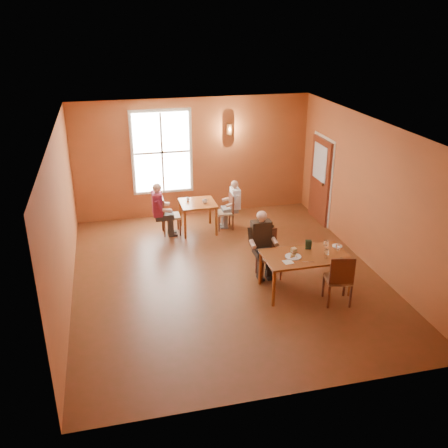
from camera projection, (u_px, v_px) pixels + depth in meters
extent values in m
cube|color=brown|center=(226.00, 276.00, 10.06)|extent=(6.00, 7.00, 0.01)
cube|color=brown|center=(194.00, 158.00, 12.60)|extent=(6.00, 0.04, 3.00)
cube|color=brown|center=(292.00, 303.00, 6.34)|extent=(6.00, 0.04, 3.00)
cube|color=brown|center=(62.00, 221.00, 8.83)|extent=(0.04, 7.00, 3.00)
cube|color=brown|center=(370.00, 194.00, 10.11)|extent=(0.04, 7.00, 3.00)
cube|color=white|center=(227.00, 128.00, 8.88)|extent=(6.00, 7.00, 0.04)
cube|color=white|center=(162.00, 152.00, 12.30)|extent=(1.36, 0.10, 1.96)
cube|color=maroon|center=(320.00, 181.00, 12.33)|extent=(0.12, 1.04, 2.10)
cylinder|color=brown|center=(229.00, 129.00, 12.43)|extent=(0.16, 0.16, 0.28)
cylinder|color=white|center=(293.00, 256.00, 9.18)|extent=(0.35, 0.35, 0.04)
cube|color=tan|center=(294.00, 252.00, 9.28)|extent=(0.11, 0.11, 0.11)
cube|color=#1E3A28|center=(308.00, 245.00, 9.46)|extent=(0.12, 0.09, 0.19)
cube|color=white|center=(308.00, 262.00, 9.01)|extent=(0.20, 0.07, 0.00)
cube|color=silver|center=(288.00, 262.00, 9.01)|extent=(0.18, 0.18, 0.01)
cylinder|color=white|center=(337.00, 246.00, 9.61)|extent=(0.24, 0.24, 0.02)
cube|color=black|center=(340.00, 259.00, 9.10)|extent=(0.13, 0.09, 0.02)
imported|color=white|center=(205.00, 201.00, 11.76)|extent=(0.13, 0.13, 0.09)
imported|color=silver|center=(188.00, 199.00, 11.91)|extent=(0.11, 0.11, 0.08)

